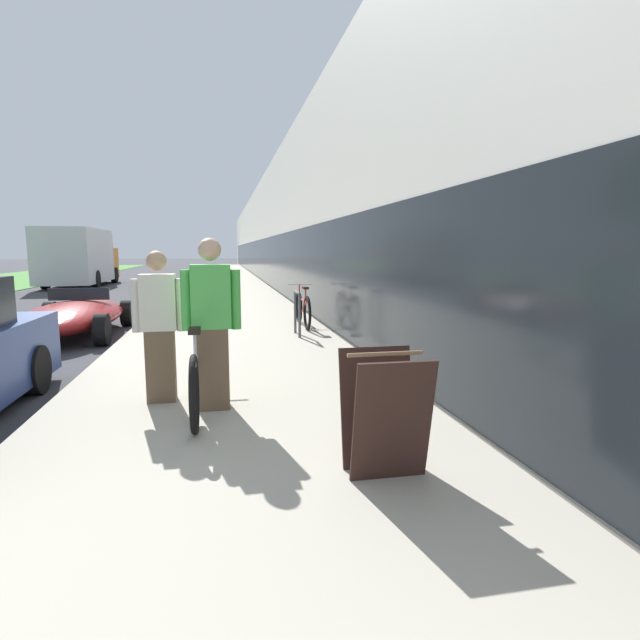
# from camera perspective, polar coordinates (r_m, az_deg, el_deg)

# --- Properties ---
(sidewalk_slab) EXTENTS (4.01, 70.00, 0.13)m
(sidewalk_slab) POSITION_cam_1_polar(r_m,az_deg,el_deg) (24.15, -10.88, 3.82)
(sidewalk_slab) COLOR #B2AA99
(sidewalk_slab) RESTS_ON ground
(storefront_facade) EXTENTS (10.01, 70.00, 5.46)m
(storefront_facade) POSITION_cam_1_polar(r_m,az_deg,el_deg) (32.90, 1.40, 9.65)
(storefront_facade) COLOR silver
(storefront_facade) RESTS_ON ground
(tandem_bicycle) EXTENTS (0.52, 2.87, 0.89)m
(tandem_bicycle) POSITION_cam_1_polar(r_m,az_deg,el_deg) (5.61, -13.65, -4.94)
(tandem_bicycle) COLOR black
(tandem_bicycle) RESTS_ON sidewalk_slab
(person_rider) EXTENTS (0.59, 0.23, 1.73)m
(person_rider) POSITION_cam_1_polar(r_m,az_deg,el_deg) (5.14, -12.26, -0.49)
(person_rider) COLOR brown
(person_rider) RESTS_ON sidewalk_slab
(person_bystander) EXTENTS (0.55, 0.21, 1.61)m
(person_bystander) POSITION_cam_1_polar(r_m,az_deg,el_deg) (5.55, -17.90, -0.75)
(person_bystander) COLOR brown
(person_bystander) RESTS_ON sidewalk_slab
(bike_rack_hoop) EXTENTS (0.05, 0.60, 0.84)m
(bike_rack_hoop) POSITION_cam_1_polar(r_m,az_deg,el_deg) (9.50, -2.61, 1.31)
(bike_rack_hoop) COLOR #4C4C51
(bike_rack_hoop) RESTS_ON sidewalk_slab
(cruiser_bike_nearest) EXTENTS (0.52, 1.80, 0.88)m
(cruiser_bike_nearest) POSITION_cam_1_polar(r_m,az_deg,el_deg) (10.64, -1.97, 1.27)
(cruiser_bike_nearest) COLOR black
(cruiser_bike_nearest) RESTS_ON sidewalk_slab
(sandwich_board_sign) EXTENTS (0.56, 0.56, 0.90)m
(sandwich_board_sign) POSITION_cam_1_polar(r_m,az_deg,el_deg) (3.69, 7.38, -10.45)
(sandwich_board_sign) COLOR #331E19
(sandwich_board_sign) RESTS_ON sidewalk_slab
(vintage_roadster_curbside) EXTENTS (1.86, 4.33, 0.95)m
(vintage_roadster_curbside) POSITION_cam_1_polar(r_m,az_deg,el_deg) (11.40, -26.37, 0.39)
(vintage_roadster_curbside) COLOR maroon
(vintage_roadster_curbside) RESTS_ON ground
(moving_truck) EXTENTS (2.44, 7.17, 2.76)m
(moving_truck) POSITION_cam_1_polar(r_m,az_deg,el_deg) (27.22, -25.82, 6.44)
(moving_truck) COLOR orange
(moving_truck) RESTS_ON ground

